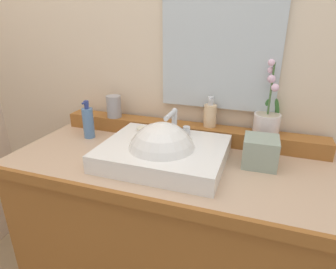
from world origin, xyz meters
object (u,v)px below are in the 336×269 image
Objects in this scene: lotion_bottle at (88,122)px; tumbler_cup at (114,106)px; tissue_box at (260,152)px; soap_dispenser at (210,115)px; soap_bar at (144,129)px; sink_basin at (163,155)px; potted_plant at (267,118)px.

tumbler_cup is at bearing 61.91° from lotion_bottle.
tumbler_cup is 0.84× the size of tissue_box.
lotion_bottle is (-0.56, -0.16, -0.05)m from soap_dispenser.
tissue_box is (0.50, -0.01, -0.03)m from soap_bar.
sink_basin is 0.38m from tissue_box.
potted_plant is at bearing 86.28° from tissue_box.
soap_dispenser is 0.58m from lotion_bottle.
lotion_bottle is at bearing 177.92° from soap_bar.
potted_plant is at bearing 1.79° from tumbler_cup.
potted_plant is 0.25m from soap_dispenser.
potted_plant is at bearing 17.83° from soap_bar.
sink_basin is 6.93× the size of soap_bar.
potted_plant is at bearing 36.88° from sink_basin.
potted_plant reaches higher than tumbler_cup.
lotion_bottle reaches higher than tumbler_cup.
potted_plant is (0.38, 0.28, 0.10)m from sink_basin.
soap_bar is 0.38× the size of lotion_bottle.
sink_basin is 0.48m from potted_plant.
soap_bar is at bearing 138.25° from sink_basin.
tumbler_cup is 0.16m from lotion_bottle.
tumbler_cup is (-0.23, 0.14, 0.04)m from soap_bar.
sink_basin reaches higher than tumbler_cup.
soap_dispenser is at bearing 2.85° from tumbler_cup.
soap_bar is 0.22× the size of potted_plant.
soap_bar is 0.31m from soap_dispenser.
lotion_bottle is at bearing -169.21° from potted_plant.
potted_plant is 2.88× the size of tumbler_cup.
soap_bar is 0.50m from tissue_box.
tissue_box is at bearing -1.77° from lotion_bottle.
tissue_box is at bearing -1.59° from soap_bar.
sink_basin reaches higher than soap_bar.
lotion_bottle reaches higher than tissue_box.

